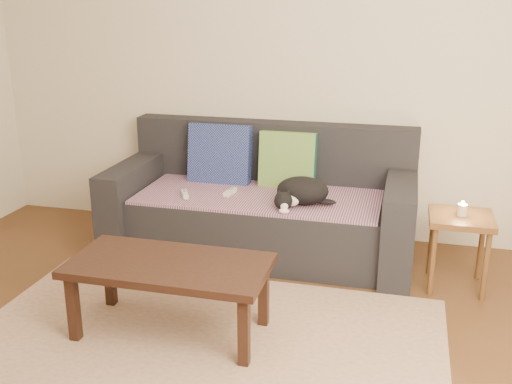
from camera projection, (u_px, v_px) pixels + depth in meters
ground at (184, 372)px, 2.90m from camera, size 4.50×4.50×0.00m
back_wall at (277, 61)px, 4.35m from camera, size 4.50×0.04×2.60m
sofa at (262, 208)px, 4.25m from camera, size 2.10×0.94×0.87m
throw_blanket at (259, 196)px, 4.13m from camera, size 1.66×0.74×0.02m
cushion_navy at (220, 156)px, 4.40m from camera, size 0.46×0.19×0.47m
cushion_green at (288, 160)px, 4.28m from camera, size 0.40×0.15×0.41m
cat at (301, 192)px, 3.91m from camera, size 0.44×0.42×0.18m
wii_remote_a at (185, 194)px, 4.09m from camera, size 0.10×0.15×0.03m
wii_remote_b at (230, 192)px, 4.13m from camera, size 0.06×0.15×0.03m
side_table at (460, 228)px, 3.66m from camera, size 0.38×0.38×0.47m
candle at (462, 210)px, 3.62m from camera, size 0.06×0.06×0.09m
rug at (195, 354)px, 3.03m from camera, size 2.50×1.80×0.01m
coffee_table at (169, 271)px, 3.13m from camera, size 1.05×0.52×0.42m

